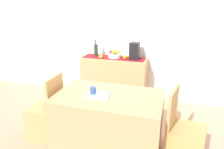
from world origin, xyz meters
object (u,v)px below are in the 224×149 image
open_book (97,95)px  coffee_cup (93,91)px  chair_near_window (47,119)px  chair_by_corner (184,142)px  fruit_bowl (115,56)px  wine_bottle (96,50)px  coffee_maker (134,51)px  sideboard_console (114,79)px  dining_table (109,122)px

open_book → coffee_cup: (-0.06, 0.00, 0.04)m
chair_near_window → chair_by_corner: size_ratio=1.00×
fruit_bowl → wine_bottle: 0.37m
fruit_bowl → coffee_maker: bearing=0.0°
wine_bottle → coffee_maker: size_ratio=1.04×
sideboard_console → coffee_maker: (0.38, 0.00, 0.56)m
coffee_cup → fruit_bowl: bearing=95.9°
dining_table → open_book: 0.40m
sideboard_console → chair_near_window: size_ratio=1.34×
fruit_bowl → chair_near_window: (-0.57, -1.41, -0.60)m
wine_bottle → coffee_maker: (0.72, 0.00, 0.03)m
sideboard_console → coffee_cup: coffee_cup is taller
chair_by_corner → chair_near_window: bearing=-179.9°
chair_near_window → dining_table: bearing=-0.0°
coffee_cup → chair_near_window: (-0.72, 0.05, -0.53)m
coffee_maker → open_book: size_ratio=1.08×
coffee_maker → chair_by_corner: coffee_maker is taller
coffee_maker → open_book: coffee_maker is taller
wine_bottle → coffee_cup: wine_bottle is taller
wine_bottle → open_book: bearing=-68.9°
coffee_maker → chair_by_corner: size_ratio=0.34×
sideboard_console → dining_table: (0.34, -1.41, -0.04)m
fruit_bowl → coffee_cup: size_ratio=2.23×
coffee_cup → chair_near_window: size_ratio=0.11×
open_book → dining_table: bearing=11.3°
dining_table → open_book: bearing=-158.7°
chair_by_corner → dining_table: bearing=-179.8°
dining_table → chair_by_corner: size_ratio=1.41×
fruit_bowl → coffee_cup: fruit_bowl is taller
coffee_maker → open_book: (-0.16, -1.46, -0.23)m
chair_by_corner → wine_bottle: bearing=138.5°
chair_by_corner → coffee_cup: bearing=-177.4°
chair_near_window → coffee_cup: bearing=-3.7°
fruit_bowl → wine_bottle: wine_bottle is taller
wine_bottle → coffee_cup: size_ratio=3.07×
open_book → fruit_bowl: bearing=88.0°
sideboard_console → coffee_cup: (0.16, -1.46, 0.38)m
coffee_maker → dining_table: bearing=-91.3°
fruit_bowl → coffee_maker: 0.38m
sideboard_console → fruit_bowl: bearing=0.0°
coffee_maker → coffee_cup: size_ratio=2.94×
fruit_bowl → coffee_cup: 1.46m
wine_bottle → coffee_maker: bearing=0.0°
coffee_cup → chair_by_corner: (1.08, 0.05, -0.53)m
sideboard_console → open_book: size_ratio=4.30×
coffee_cup → chair_by_corner: bearing=2.6°
dining_table → wine_bottle: bearing=116.1°
sideboard_console → wine_bottle: size_ratio=3.81×
wine_bottle → chair_near_window: bearing=-98.4°
sideboard_console → chair_near_window: 1.52m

